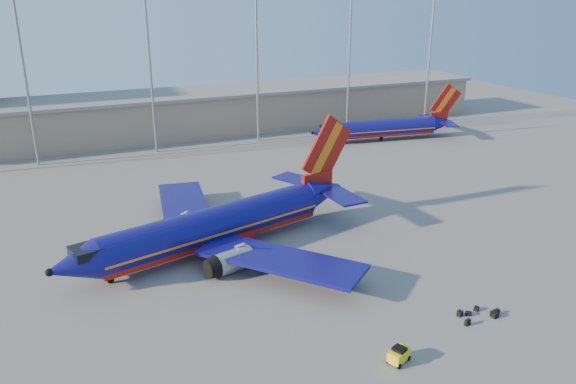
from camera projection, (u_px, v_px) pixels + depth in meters
name	position (u px, v px, depth m)	size (l,w,h in m)	color
ground	(283.00, 244.00, 65.26)	(220.00, 220.00, 0.00)	slate
terminal_building	(215.00, 110.00, 117.46)	(122.00, 16.00, 8.50)	gray
light_mast_row	(205.00, 51.00, 100.78)	(101.60, 1.60, 28.65)	gray
aircraft_main	(221.00, 225.00, 63.39)	(38.54, 36.59, 13.31)	navy
aircraft_second	(386.00, 128.00, 110.29)	(31.37, 12.14, 10.66)	navy
baggage_tug	(399.00, 355.00, 44.16)	(2.15, 1.76, 1.34)	yellow
luggage_pile	(479.00, 314.00, 50.54)	(4.24, 2.14, 0.55)	black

